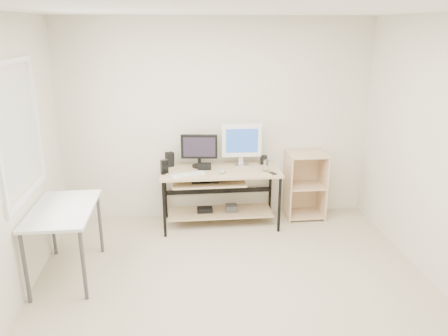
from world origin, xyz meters
The scene contains 16 objects.
room centered at (-0.14, 0.04, 1.32)m, with size 4.01×4.01×2.62m.
desk centered at (-0.03, 1.66, 0.54)m, with size 1.50×0.65×0.75m.
side_table centered at (-1.68, 0.60, 0.67)m, with size 0.60×1.00×0.75m.
shelf_unit centered at (1.15, 1.82, 0.45)m, with size 0.50×0.40×0.90m.
black_monitor centered at (-0.25, 1.81, 0.99)m, with size 0.47×0.19×0.42m.
white_imac centered at (0.29, 1.83, 1.07)m, with size 0.51×0.16×0.55m.
keyboard centered at (-0.41, 1.49, 0.76)m, with size 0.41×0.12×0.01m, color silver.
mouse centered at (0.02, 1.54, 0.77)m, with size 0.08×0.12×0.04m, color #B5B5BA.
center_speaker centered at (-0.20, 1.69, 0.79)m, with size 0.16×0.07×0.08m, color black.
speaker_left centered at (-0.63, 1.87, 0.85)m, with size 0.12×0.12×0.19m.
speaker_right centered at (0.59, 1.85, 0.80)m, with size 0.09×0.09×0.11m, color black.
audio_controller centered at (-0.69, 1.60, 0.84)m, with size 0.09×0.05×0.17m, color black.
volume_puck centered at (-0.71, 1.56, 0.76)m, with size 0.06×0.06×0.03m, color black.
smartphone centered at (0.63, 1.45, 0.75)m, with size 0.06×0.11×0.01m, color black.
coaster centered at (0.56, 1.54, 0.75)m, with size 0.09×0.09×0.01m, color olive.
drinking_glass centered at (0.56, 1.54, 0.83)m, with size 0.07×0.07×0.14m, color white.
Camera 1 is at (-0.48, -3.54, 2.48)m, focal length 35.00 mm.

